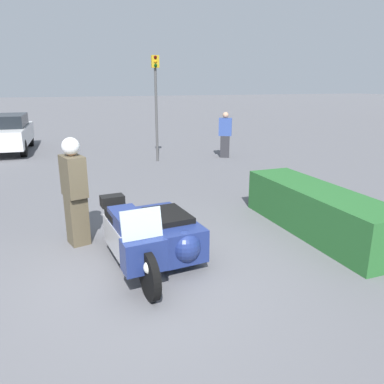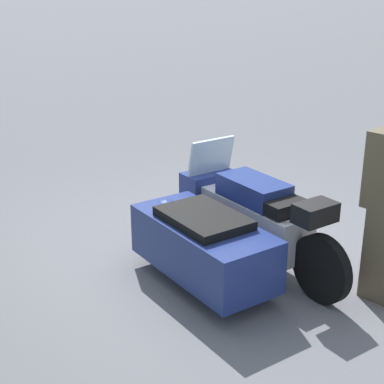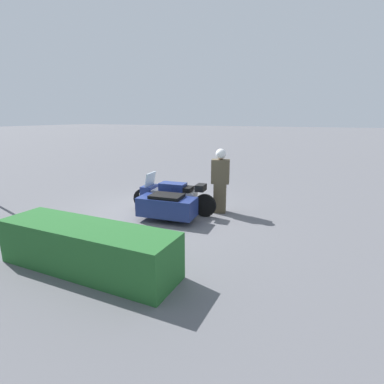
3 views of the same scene
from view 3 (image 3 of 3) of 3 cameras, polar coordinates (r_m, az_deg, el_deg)
name	(u,v)px [view 3 (image 3 of 3)]	position (r m, az deg, el deg)	size (l,w,h in m)	color
ground_plane	(156,213)	(8.84, -6.82, -3.98)	(160.00, 160.00, 0.00)	slate
police_motorcycle	(167,201)	(8.34, -4.86, -1.72)	(2.58, 1.37, 1.15)	black
officer_rider	(220,179)	(8.65, 5.40, 2.42)	(0.57, 0.43, 1.87)	brown
hedge_bush_curbside	(87,248)	(5.85, -19.34, -10.02)	(3.49, 0.96, 0.85)	#28662D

